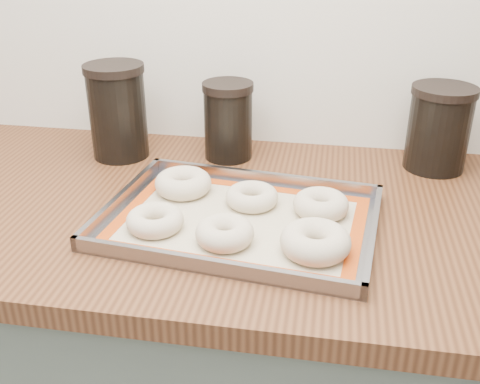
% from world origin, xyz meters
% --- Properties ---
extents(countertop, '(3.06, 0.68, 0.04)m').
position_xyz_m(countertop, '(0.00, 1.68, 0.88)').
color(countertop, brown).
rests_on(countertop, cabinet).
extents(baking_tray, '(0.49, 0.38, 0.03)m').
position_xyz_m(baking_tray, '(-0.04, 1.61, 0.91)').
color(baking_tray, gray).
rests_on(baking_tray, countertop).
extents(baking_mat, '(0.45, 0.34, 0.00)m').
position_xyz_m(baking_mat, '(-0.04, 1.61, 0.90)').
color(baking_mat, '#C6B793').
rests_on(baking_mat, baking_tray).
extents(bagel_front_left, '(0.11, 0.11, 0.03)m').
position_xyz_m(bagel_front_left, '(-0.17, 1.55, 0.92)').
color(bagel_front_left, beige).
rests_on(bagel_front_left, baking_mat).
extents(bagel_front_mid, '(0.10, 0.10, 0.04)m').
position_xyz_m(bagel_front_mid, '(-0.05, 1.53, 0.92)').
color(bagel_front_mid, beige).
rests_on(bagel_front_mid, baking_mat).
extents(bagel_front_right, '(0.13, 0.13, 0.04)m').
position_xyz_m(bagel_front_right, '(0.09, 1.53, 0.93)').
color(bagel_front_right, beige).
rests_on(bagel_front_right, baking_mat).
extents(bagel_back_left, '(0.11, 0.11, 0.04)m').
position_xyz_m(bagel_back_left, '(-0.16, 1.70, 0.92)').
color(bagel_back_left, beige).
rests_on(bagel_back_left, baking_mat).
extents(bagel_back_mid, '(0.13, 0.13, 0.03)m').
position_xyz_m(bagel_back_mid, '(-0.03, 1.67, 0.92)').
color(bagel_back_mid, beige).
rests_on(bagel_back_mid, baking_mat).
extents(bagel_back_right, '(0.12, 0.12, 0.04)m').
position_xyz_m(bagel_back_right, '(0.10, 1.66, 0.92)').
color(bagel_back_right, beige).
rests_on(bagel_back_right, baking_mat).
extents(canister_left, '(0.13, 0.13, 0.20)m').
position_xyz_m(canister_left, '(-0.35, 1.86, 1.00)').
color(canister_left, black).
rests_on(canister_left, countertop).
extents(canister_mid, '(0.11, 0.11, 0.17)m').
position_xyz_m(canister_mid, '(-0.11, 1.89, 0.98)').
color(canister_mid, black).
rests_on(canister_mid, countertop).
extents(canister_right, '(0.13, 0.13, 0.17)m').
position_xyz_m(canister_right, '(0.32, 1.91, 0.99)').
color(canister_right, black).
rests_on(canister_right, countertop).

